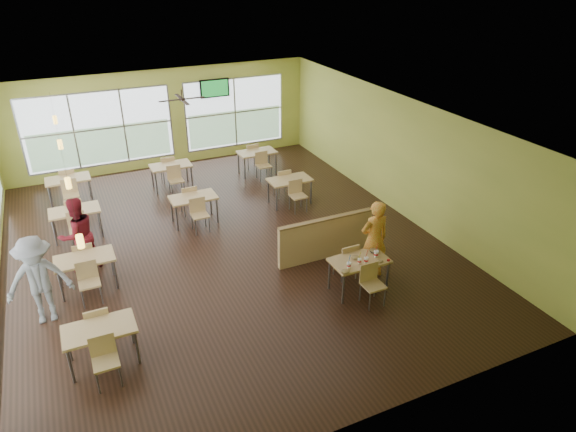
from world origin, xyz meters
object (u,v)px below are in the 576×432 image
at_px(main_table, 359,264).
at_px(half_wall_divider, 326,238).
at_px(food_basket, 374,251).
at_px(man_plaid, 374,240).

bearing_deg(main_table, half_wall_divider, 90.00).
bearing_deg(food_basket, main_table, -163.76).
relative_size(man_plaid, food_basket, 8.59).
xyz_separation_m(half_wall_divider, man_plaid, (0.57, -1.11, 0.39)).
xyz_separation_m(half_wall_divider, food_basket, (0.45, -1.32, 0.25)).
bearing_deg(half_wall_divider, man_plaid, -62.83).
bearing_deg(food_basket, half_wall_divider, 108.89).
bearing_deg(man_plaid, half_wall_divider, -61.57).
bearing_deg(man_plaid, main_table, 32.31).
distance_m(main_table, half_wall_divider, 1.45).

